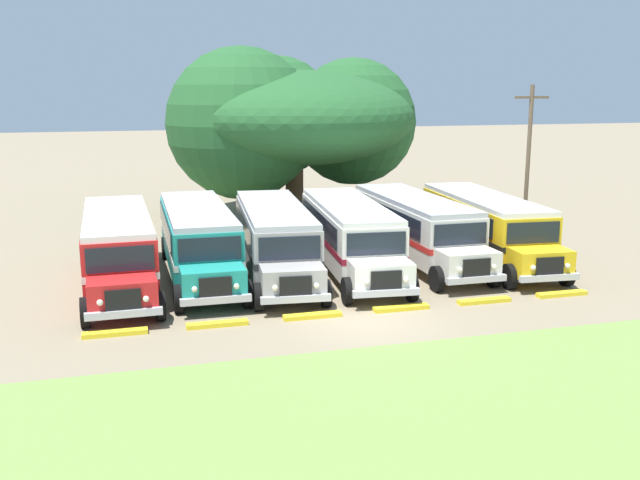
{
  "coord_description": "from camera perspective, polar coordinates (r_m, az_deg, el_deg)",
  "views": [
    {
      "loc": [
        -7.54,
        -21.39,
        7.63
      ],
      "look_at": [
        0.0,
        5.6,
        1.6
      ],
      "focal_mm": 40.11,
      "sensor_mm": 36.0,
      "label": 1
    }
  ],
  "objects": [
    {
      "name": "broad_shade_tree",
      "position": [
        43.03,
        -2.33,
        9.59
      ],
      "size": [
        15.59,
        15.78,
        9.85
      ],
      "color": "brown",
      "rests_on": "ground_plane"
    },
    {
      "name": "parked_bus_slot_0",
      "position": [
        28.8,
        -15.81,
        -0.45
      ],
      "size": [
        2.86,
        10.86,
        2.82
      ],
      "rotation": [
        0.0,
        0.0,
        -1.55
      ],
      "color": "red",
      "rests_on": "ground_plane"
    },
    {
      "name": "parked_bus_slot_1",
      "position": [
        29.62,
        -9.7,
        0.18
      ],
      "size": [
        2.77,
        10.85,
        2.82
      ],
      "rotation": [
        0.0,
        0.0,
        -1.58
      ],
      "color": "teal",
      "rests_on": "ground_plane"
    },
    {
      "name": "utility_pole",
      "position": [
        36.37,
        16.26,
        6.12
      ],
      "size": [
        1.8,
        0.2,
        7.73
      ],
      "color": "brown",
      "rests_on": "ground_plane"
    },
    {
      "name": "parked_bus_slot_5",
      "position": [
        32.94,
        13.11,
        1.24
      ],
      "size": [
        3.35,
        10.94,
        2.82
      ],
      "rotation": [
        0.0,
        0.0,
        -1.64
      ],
      "color": "yellow",
      "rests_on": "ground_plane"
    },
    {
      "name": "parked_bus_slot_4",
      "position": [
        32.03,
        7.66,
        1.15
      ],
      "size": [
        2.68,
        10.84,
        2.82
      ],
      "rotation": [
        0.0,
        0.0,
        -1.57
      ],
      "color": "silver",
      "rests_on": "ground_plane"
    },
    {
      "name": "curb_wheelstop_3",
      "position": [
        25.16,
        6.5,
        -5.41
      ],
      "size": [
        2.0,
        0.36,
        0.15
      ],
      "primitive_type": "cube",
      "color": "yellow",
      "rests_on": "ground_plane"
    },
    {
      "name": "curb_wheelstop_4",
      "position": [
        26.49,
        12.96,
        -4.74
      ],
      "size": [
        2.0,
        0.36,
        0.15
      ],
      "primitive_type": "cube",
      "color": "yellow",
      "rests_on": "ground_plane"
    },
    {
      "name": "ground_plane",
      "position": [
        23.93,
        3.63,
        -6.48
      ],
      "size": [
        220.0,
        220.0,
        0.0
      ],
      "primitive_type": "plane",
      "color": "#84755B"
    },
    {
      "name": "curb_wheelstop_1",
      "position": [
        23.6,
        -8.19,
        -6.66
      ],
      "size": [
        2.0,
        0.36,
        0.15
      ],
      "primitive_type": "cube",
      "color": "yellow",
      "rests_on": "ground_plane"
    },
    {
      "name": "foreground_grass_strip",
      "position": [
        17.61,
        11.82,
        -13.8
      ],
      "size": [
        80.0,
        10.23,
        0.01
      ],
      "primitive_type": "cube",
      "color": "olive",
      "rests_on": "ground_plane"
    },
    {
      "name": "parked_bus_slot_3",
      "position": [
        30.17,
        2.41,
        0.56
      ],
      "size": [
        3.53,
        10.97,
        2.82
      ],
      "rotation": [
        0.0,
        0.0,
        -1.66
      ],
      "color": "silver",
      "rests_on": "ground_plane"
    },
    {
      "name": "curb_wheelstop_2",
      "position": [
        24.18,
        -0.6,
        -6.06
      ],
      "size": [
        2.0,
        0.36,
        0.15
      ],
      "primitive_type": "cube",
      "color": "yellow",
      "rests_on": "ground_plane"
    },
    {
      "name": "curb_wheelstop_0",
      "position": [
        23.45,
        -16.04,
        -7.15
      ],
      "size": [
        2.0,
        0.36,
        0.15
      ],
      "primitive_type": "cube",
      "color": "yellow",
      "rests_on": "ground_plane"
    },
    {
      "name": "curb_wheelstop_5",
      "position": [
        28.13,
        18.73,
        -4.1
      ],
      "size": [
        2.0,
        0.36,
        0.15
      ],
      "primitive_type": "cube",
      "color": "yellow",
      "rests_on": "ground_plane"
    },
    {
      "name": "parked_bus_slot_2",
      "position": [
        29.48,
        -3.59,
        0.28
      ],
      "size": [
        3.55,
        10.97,
        2.82
      ],
      "rotation": [
        0.0,
        0.0,
        -1.66
      ],
      "color": "#9E9993",
      "rests_on": "ground_plane"
    }
  ]
}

